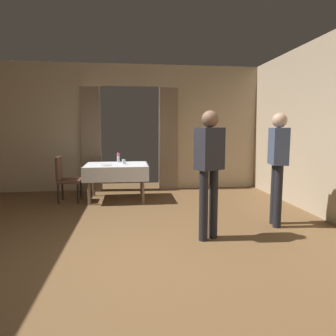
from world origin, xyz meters
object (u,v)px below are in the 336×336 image
(person_diner_standing_aside, at_px, (278,160))
(person_waiter_by_doorway, at_px, (209,164))
(chair_mid_left, at_px, (65,177))
(glass_mid_b, at_px, (124,162))
(dining_table_mid, at_px, (117,169))
(flower_vase_mid, at_px, (118,157))
(plate_mid_c, at_px, (106,165))

(person_diner_standing_aside, bearing_deg, person_waiter_by_doorway, -159.37)
(chair_mid_left, distance_m, glass_mid_b, 1.22)
(chair_mid_left, bearing_deg, dining_table_mid, 4.71)
(flower_vase_mid, bearing_deg, glass_mid_b, -70.39)
(person_diner_standing_aside, bearing_deg, chair_mid_left, 150.51)
(plate_mid_c, bearing_deg, dining_table_mid, 44.94)
(flower_vase_mid, height_order, person_waiter_by_doorway, person_waiter_by_doorway)
(glass_mid_b, distance_m, person_waiter_by_doorway, 2.80)
(chair_mid_left, xyz_separation_m, glass_mid_b, (1.18, 0.10, 0.29))
(dining_table_mid, relative_size, plate_mid_c, 5.49)
(plate_mid_c, xyz_separation_m, person_waiter_by_doorway, (1.52, -2.32, 0.27))
(glass_mid_b, bearing_deg, chair_mid_left, -175.23)
(chair_mid_left, bearing_deg, person_diner_standing_aside, -29.49)
(glass_mid_b, distance_m, plate_mid_c, 0.42)
(dining_table_mid, bearing_deg, glass_mid_b, 5.21)
(plate_mid_c, bearing_deg, person_waiter_by_doorway, -56.66)
(chair_mid_left, bearing_deg, glass_mid_b, 4.77)
(plate_mid_c, relative_size, person_diner_standing_aside, 0.14)
(dining_table_mid, xyz_separation_m, chair_mid_left, (-1.03, -0.08, -0.14))
(dining_table_mid, height_order, glass_mid_b, glass_mid_b)
(dining_table_mid, xyz_separation_m, glass_mid_b, (0.15, 0.01, 0.15))
(flower_vase_mid, bearing_deg, chair_mid_left, -157.06)
(glass_mid_b, relative_size, plate_mid_c, 0.44)
(chair_mid_left, bearing_deg, plate_mid_c, -8.23)
(dining_table_mid, bearing_deg, flower_vase_mid, 86.01)
(chair_mid_left, relative_size, person_waiter_by_doorway, 0.54)
(glass_mid_b, bearing_deg, dining_table_mid, -174.79)
(person_waiter_by_doorway, bearing_deg, flower_vase_mid, 114.17)
(plate_mid_c, height_order, person_waiter_by_doorway, person_waiter_by_doorway)
(plate_mid_c, distance_m, person_waiter_by_doorway, 2.78)
(person_waiter_by_doorway, bearing_deg, chair_mid_left, 133.96)
(person_waiter_by_doorway, bearing_deg, dining_table_mid, 117.62)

